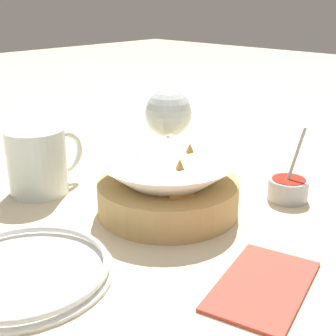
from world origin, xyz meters
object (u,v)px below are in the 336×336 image
at_px(wine_glass, 168,116).
at_px(side_plate, 23,271).
at_px(food_basket, 168,188).
at_px(beer_mug, 38,163).
at_px(sauce_cup, 288,188).

xyz_separation_m(wine_glass, side_plate, (-0.36, -0.12, -0.09)).
relative_size(food_basket, side_plate, 1.00).
xyz_separation_m(beer_mug, side_plate, (-0.14, -0.19, -0.04)).
bearing_deg(wine_glass, sauce_cup, -82.77).
relative_size(beer_mug, side_plate, 0.65).
relative_size(food_basket, sauce_cup, 1.88).
bearing_deg(food_basket, wine_glass, 43.42).
bearing_deg(wine_glass, beer_mug, 160.44).
distance_m(sauce_cup, wine_glass, 0.24).
xyz_separation_m(food_basket, wine_glass, (0.13, 0.12, 0.06)).
distance_m(food_basket, beer_mug, 0.21).
distance_m(wine_glass, side_plate, 0.39).
bearing_deg(food_basket, sauce_cup, -33.79).
height_order(sauce_cup, side_plate, sauce_cup).
bearing_deg(wine_glass, side_plate, -161.73).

